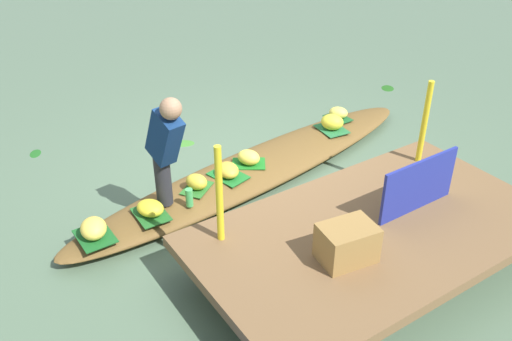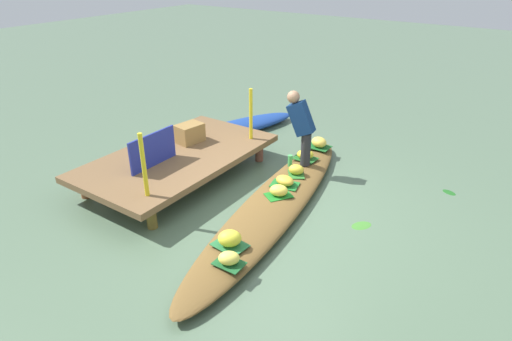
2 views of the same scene
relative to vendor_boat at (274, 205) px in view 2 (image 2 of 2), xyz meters
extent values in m
plane|color=#526C52|center=(0.00, 0.00, -0.10)|extent=(40.00, 40.00, 0.00)
cube|color=brown|center=(0.00, 1.84, 0.28)|extent=(3.20, 1.80, 0.10)
cylinder|color=brown|center=(-1.28, 1.12, 0.06)|extent=(0.14, 0.14, 0.33)
cylinder|color=brown|center=(1.28, 1.12, 0.06)|extent=(0.14, 0.14, 0.33)
cylinder|color=brown|center=(-1.28, 2.56, 0.06)|extent=(0.14, 0.14, 0.33)
cylinder|color=brown|center=(1.28, 2.56, 0.06)|extent=(0.14, 0.14, 0.33)
ellipsoid|color=brown|center=(0.00, 0.00, 0.00)|extent=(4.95, 1.53, 0.20)
ellipsoid|color=navy|center=(2.21, 2.24, 0.01)|extent=(2.70, 1.48, 0.22)
cube|color=#2C702A|center=(0.84, 0.13, 0.10)|extent=(0.41, 0.39, 0.01)
ellipsoid|color=yellow|center=(0.84, 0.13, 0.18)|extent=(0.27, 0.29, 0.16)
cube|color=#195C24|center=(2.01, 0.33, 0.10)|extent=(0.31, 0.41, 0.01)
ellipsoid|color=#F9D550|center=(2.01, 0.33, 0.19)|extent=(0.30, 0.34, 0.18)
cube|color=#1D6E29|center=(0.44, 0.09, 0.10)|extent=(0.37, 0.47, 0.01)
ellipsoid|color=gold|center=(0.44, 0.09, 0.17)|extent=(0.27, 0.33, 0.14)
cube|color=#266E3B|center=(-1.22, -0.15, 0.10)|extent=(0.34, 0.42, 0.01)
ellipsoid|color=yellow|center=(-1.22, -0.15, 0.20)|extent=(0.36, 0.37, 0.20)
cube|color=#236326|center=(1.44, 0.30, 0.10)|extent=(0.29, 0.40, 0.01)
ellipsoid|color=yellow|center=(1.44, 0.30, 0.18)|extent=(0.32, 0.35, 0.15)
cube|color=#1A5728|center=(-1.50, -0.35, 0.10)|extent=(0.25, 0.35, 0.01)
ellipsoid|color=#F5E357|center=(-1.50, -0.35, 0.18)|extent=(0.29, 0.30, 0.15)
cube|color=#1C7622|center=(0.12, 0.00, 0.10)|extent=(0.45, 0.42, 0.01)
ellipsoid|color=#F9DE4E|center=(0.12, 0.00, 0.19)|extent=(0.29, 0.32, 0.16)
cylinder|color=#28282D|center=(1.23, 0.18, 0.37)|extent=(0.16, 0.16, 0.55)
cube|color=navy|center=(1.22, 0.29, 0.89)|extent=(0.25, 0.49, 0.59)
sphere|color=#9E7556|center=(1.19, 0.43, 1.22)|extent=(0.20, 0.20, 0.20)
cylinder|color=#4CB95D|center=(1.05, 0.36, 0.19)|extent=(0.07, 0.07, 0.19)
cube|color=navy|center=(-0.50, 1.84, 0.58)|extent=(0.89, 0.04, 0.51)
cylinder|color=yellow|center=(-1.20, 1.24, 0.77)|extent=(0.06, 0.06, 0.89)
cylinder|color=yellow|center=(1.20, 1.24, 0.77)|extent=(0.06, 0.06, 0.89)
cube|color=olive|center=(0.49, 2.02, 0.48)|extent=(0.48, 0.38, 0.31)
ellipsoid|color=#1E5E1F|center=(2.00, -1.95, -0.10)|extent=(0.21, 0.25, 0.01)
ellipsoid|color=#40832E|center=(0.36, -1.18, -0.10)|extent=(0.35, 0.32, 0.01)
camera|label=1|loc=(2.99, 4.51, 3.24)|focal=38.79mm
camera|label=2|loc=(-4.52, -2.80, 3.23)|focal=30.45mm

